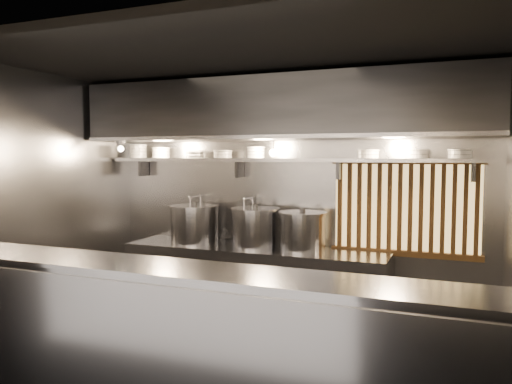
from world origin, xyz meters
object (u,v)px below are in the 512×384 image
Objects in this scene: pendant_bulb at (273,153)px; stock_pot_mid at (302,231)px; stock_pot_left at (195,224)px; heat_lamp at (120,144)px; stock_pot_right at (255,227)px.

pendant_bulb is 0.33× the size of stock_pot_mid.
stock_pot_mid is at bearing 0.52° from stock_pot_left.
heat_lamp is 0.57× the size of stock_pot_left.
stock_pot_left is 1.32m from stock_pot_mid.
pendant_bulb is at bearing 172.19° from stock_pot_mid.
heat_lamp is at bearing -169.04° from stock_pot_right.
heat_lamp is at bearing -172.05° from stock_pot_mid.
pendant_bulb reaches higher than stock_pot_mid.
heat_lamp is 1.87× the size of pendant_bulb.
stock_pot_left is at bearing 19.15° from heat_lamp.
heat_lamp reaches higher than stock_pot_left.
heat_lamp reaches higher than stock_pot_mid.
heat_lamp is 1.29m from stock_pot_left.
stock_pot_left is (-0.97, -0.06, -0.84)m from pendant_bulb.
stock_pot_right is (1.60, 0.31, -0.95)m from heat_lamp.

